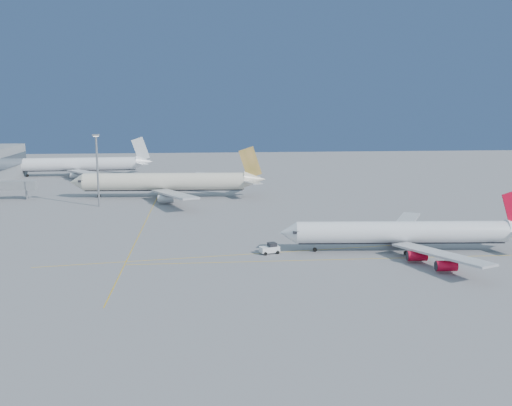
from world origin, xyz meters
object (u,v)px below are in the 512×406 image
object	(u,v)px
pushback_tug	(270,249)
airliner_virgin	(407,233)
airliner_etihad	(169,182)
light_mast	(97,164)
airliner_third	(80,164)

from	to	relation	value
pushback_tug	airliner_virgin	bearing A→B (deg)	-19.99
airliner_etihad	pushback_tug	xyz separation A→B (m)	(28.06, -80.03, -4.49)
light_mast	airliner_etihad	bearing A→B (deg)	36.51
airliner_virgin	airliner_third	world-z (taller)	airliner_third
airliner_virgin	light_mast	world-z (taller)	light_mast
airliner_third	pushback_tug	bearing A→B (deg)	-65.68
airliner_third	light_mast	xyz separation A→B (m)	(22.68, -79.74, 8.69)
airliner_third	pushback_tug	xyz separation A→B (m)	(72.83, -143.41, -4.30)
airliner_etihad	pushback_tug	size ratio (longest dim) A/B	14.49
pushback_tug	light_mast	size ratio (longest dim) A/B	0.20
airliner_etihad	pushback_tug	distance (m)	84.93
airliner_third	light_mast	bearing A→B (deg)	-76.72
airliner_virgin	pushback_tug	xyz separation A→B (m)	(-32.15, 0.79, -3.28)
airliner_third	airliner_virgin	bearing A→B (deg)	-56.55
airliner_third	light_mast	size ratio (longest dim) A/B	2.80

